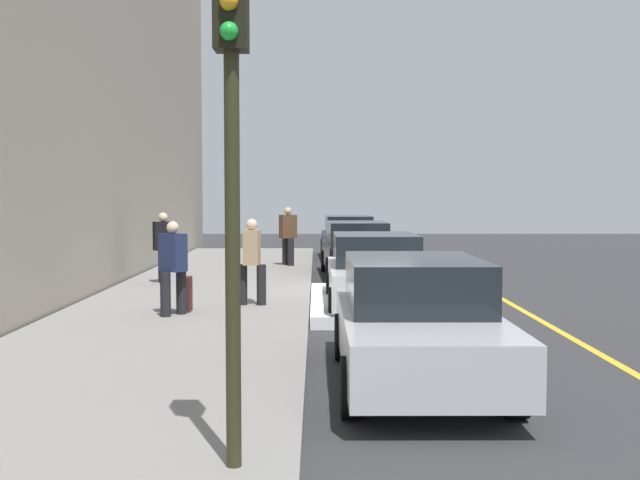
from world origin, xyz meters
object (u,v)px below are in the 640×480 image
object	(u,v)px
pedestrian_brown_coat	(288,234)
pedestrian_tan_coat	(252,259)
parked_car_navy	(349,237)
pedestrian_navy_coat	(173,265)
parked_car_silver	(416,321)
parked_car_white	(376,273)
parked_car_black	(357,249)
rolling_suitcase	(185,294)
traffic_light_pole	(232,123)
pedestrian_black_coat	(164,246)

from	to	relation	value
pedestrian_brown_coat	pedestrian_tan_coat	world-z (taller)	pedestrian_brown_coat
parked_car_navy	pedestrian_navy_coat	distance (m)	14.46
parked_car_silver	pedestrian_tan_coat	distance (m)	6.14
pedestrian_navy_coat	parked_car_white	bearing A→B (deg)	110.99
parked_car_black	pedestrian_brown_coat	xyz separation A→B (m)	(-1.65, -2.00, 0.32)
rolling_suitcase	parked_car_white	bearing A→B (deg)	105.18
parked_car_silver	traffic_light_pole	world-z (taller)	traffic_light_pole
pedestrian_tan_coat	traffic_light_pole	bearing A→B (deg)	3.82
parked_car_white	parked_car_navy	bearing A→B (deg)	-179.96
parked_car_navy	pedestrian_navy_coat	xyz separation A→B (m)	(13.98, -3.68, 0.28)
parked_car_silver	rolling_suitcase	xyz separation A→B (m)	(-4.79, -3.61, -0.29)
rolling_suitcase	pedestrian_tan_coat	bearing A→B (deg)	125.80
parked_car_white	rolling_suitcase	distance (m)	3.70
pedestrian_black_coat	pedestrian_tan_coat	distance (m)	4.40
pedestrian_tan_coat	rolling_suitcase	world-z (taller)	pedestrian_tan_coat
parked_car_navy	parked_car_silver	distance (m)	18.32
parked_car_navy	traffic_light_pole	xyz separation A→B (m)	(21.62, -1.80, 2.08)
parked_car_black	parked_car_navy	bearing A→B (deg)	179.92
pedestrian_navy_coat	pedestrian_black_coat	bearing A→B (deg)	-166.98
parked_car_silver	pedestrian_navy_coat	distance (m)	5.73
parked_car_black	pedestrian_navy_coat	size ratio (longest dim) A/B	2.69
parked_car_white	pedestrian_black_coat	bearing A→B (deg)	-126.18
rolling_suitcase	pedestrian_brown_coat	bearing A→B (deg)	170.44
pedestrian_tan_coat	parked_car_white	bearing A→B (deg)	93.18
parked_car_silver	pedestrian_brown_coat	xyz separation A→B (m)	(-13.98, -2.06, 0.32)
parked_car_black	rolling_suitcase	world-z (taller)	parked_car_black
parked_car_navy	pedestrian_brown_coat	size ratio (longest dim) A/B	2.45
pedestrian_brown_coat	traffic_light_pole	distance (m)	17.38
pedestrian_navy_coat	pedestrian_brown_coat	size ratio (longest dim) A/B	0.95
parked_car_silver	pedestrian_brown_coat	bearing A→B (deg)	-171.63
pedestrian_navy_coat	pedestrian_tan_coat	bearing A→B (deg)	134.96
parked_car_silver	rolling_suitcase	world-z (taller)	parked_car_silver
parked_car_white	parked_car_black	bearing A→B (deg)	-179.85
pedestrian_navy_coat	pedestrian_tan_coat	distance (m)	1.81
parked_car_navy	parked_car_black	world-z (taller)	same
pedestrian_navy_coat	traffic_light_pole	size ratio (longest dim) A/B	0.42
parked_car_navy	pedestrian_tan_coat	distance (m)	12.93
pedestrian_navy_coat	parked_car_silver	bearing A→B (deg)	40.74
parked_car_white	parked_car_silver	xyz separation A→B (m)	(5.75, 0.04, 0.00)
pedestrian_navy_coat	pedestrian_brown_coat	distance (m)	9.79
pedestrian_brown_coat	rolling_suitcase	size ratio (longest dim) A/B	1.75
pedestrian_black_coat	rolling_suitcase	distance (m)	4.72
traffic_light_pole	rolling_suitcase	bearing A→B (deg)	-167.79
pedestrian_brown_coat	pedestrian_tan_coat	xyz separation A→B (m)	(8.36, -0.39, -0.04)
parked_car_silver	pedestrian_navy_coat	world-z (taller)	pedestrian_navy_coat
pedestrian_navy_coat	traffic_light_pole	distance (m)	8.07
pedestrian_brown_coat	parked_car_navy	bearing A→B (deg)	155.18
parked_car_white	pedestrian_brown_coat	size ratio (longest dim) A/B	2.35
pedestrian_navy_coat	rolling_suitcase	world-z (taller)	pedestrian_navy_coat
parked_car_white	pedestrian_tan_coat	distance (m)	2.43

